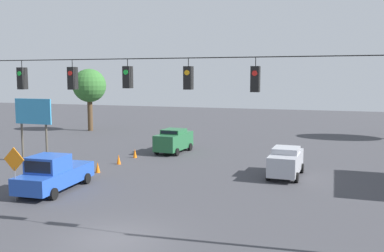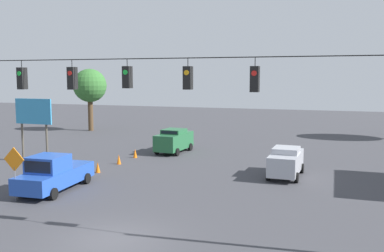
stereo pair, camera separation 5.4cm
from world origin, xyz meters
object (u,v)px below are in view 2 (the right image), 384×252
Objects in this scene: traffic_cone_third at (98,167)px; traffic_cone_fourth at (119,159)px; traffic_cone_second at (69,178)px; traffic_cone_nearest at (37,189)px; overhead_signal_span at (127,108)px; traffic_cone_fifth at (135,153)px; tree_horizon_left at (90,86)px; sedan_green_withflow_far at (174,140)px; work_zone_sign at (14,164)px; pickup_truck_blue_parked_shoulder at (54,174)px; sedan_silver_oncoming_far at (286,161)px; roadside_billboard at (34,117)px.

traffic_cone_fourth is (-0.02, -2.93, 0.00)m from traffic_cone_third.
traffic_cone_third is (-0.08, -3.23, 0.00)m from traffic_cone_second.
traffic_cone_third is at bearing -91.13° from traffic_cone_nearest.
overhead_signal_span is 14.39m from traffic_cone_fourth.
traffic_cone_fifth is at bearing -90.50° from traffic_cone_fourth.
overhead_signal_span is at bearing 124.57° from tree_horizon_left.
sedan_green_withflow_far is 15.05m from traffic_cone_nearest.
overhead_signal_span is 30.20× the size of traffic_cone_fifth.
work_zone_sign is at bearing 80.30° from sedan_green_withflow_far.
sedan_green_withflow_far is 6.17× the size of traffic_cone_nearest.
traffic_cone_fourth is (-0.14, -8.97, 0.00)m from traffic_cone_nearest.
work_zone_sign is at bearing 86.51° from traffic_cone_fourth.
pickup_truck_blue_parked_shoulder is 2.63m from work_zone_sign.
overhead_signal_span is 13.52m from sedan_silver_oncoming_far.
sedan_green_withflow_far is 9.11m from traffic_cone_third.
traffic_cone_nearest is (6.96, -2.76, -4.83)m from overhead_signal_span.
traffic_cone_second is at bearing -84.64° from pickup_truck_blue_parked_shoulder.
traffic_cone_nearest and traffic_cone_third have the same top height.
sedan_silver_oncoming_far is 18.96m from roadside_billboard.
traffic_cone_fourth is at bearing -170.73° from roadside_billboard.
traffic_cone_fifth is at bearing -92.86° from work_zone_sign.
pickup_truck_blue_parked_shoulder is 7.73× the size of traffic_cone_fourth.
overhead_signal_span is 30.20× the size of traffic_cone_third.
overhead_signal_span reaches higher than traffic_cone_fifth.
sedan_silver_oncoming_far is 1.01× the size of sedan_green_withflow_far.
overhead_signal_span is 3.91× the size of pickup_truck_blue_parked_shoulder.
pickup_truck_blue_parked_shoulder is (6.77, -3.96, -4.21)m from overhead_signal_span.
traffic_cone_fifth is at bearing -64.73° from overhead_signal_span.
traffic_cone_fifth is 19.37m from tree_horizon_left.
traffic_cone_third is at bearing -52.12° from overhead_signal_span.
overhead_signal_span is at bearing 65.40° from sedan_silver_oncoming_far.
work_zone_sign reaches higher than traffic_cone_fifth.
work_zone_sign is at bearing 87.14° from traffic_cone_fifth.
traffic_cone_fourth is (2.12, 5.90, -0.69)m from sedan_green_withflow_far.
sedan_silver_oncoming_far reaches higher than traffic_cone_third.
pickup_truck_blue_parked_shoulder reaches higher than traffic_cone_fourth.
roadside_billboard reaches higher than pickup_truck_blue_parked_shoulder.
traffic_cone_second is at bearing 89.04° from traffic_cone_fourth.
work_zone_sign reaches higher than traffic_cone_second.
overhead_signal_span is at bearing 104.94° from sedan_green_withflow_far.
sedan_green_withflow_far is (10.06, -5.93, 0.05)m from sedan_silver_oncoming_far.
tree_horizon_left reaches higher than traffic_cone_second.
traffic_cone_second is 1.00× the size of traffic_cone_fourth.
traffic_cone_nearest and traffic_cone_second have the same top height.
roadside_billboard is (13.42, -10.65, -1.74)m from overhead_signal_span.
traffic_cone_second and traffic_cone_fourth have the same top height.
overhead_signal_span reaches higher than tree_horizon_left.
traffic_cone_third is at bearing -94.74° from work_zone_sign.
overhead_signal_span is 4.89× the size of sedan_green_withflow_far.
sedan_silver_oncoming_far reaches higher than traffic_cone_second.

